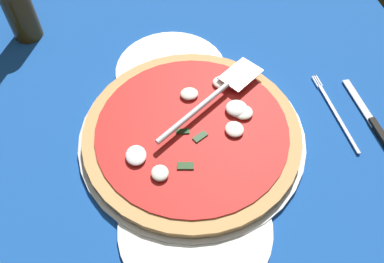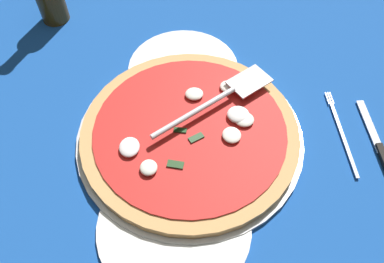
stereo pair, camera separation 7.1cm
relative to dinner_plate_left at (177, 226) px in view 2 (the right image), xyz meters
The scene contains 8 objects.
ground_plane 18.71cm from the dinner_plate_left, ahead, with size 107.89×107.89×0.80cm, color #174898.
checker_pattern 18.70cm from the dinner_plate_left, ahead, with size 107.89×107.89×0.10cm.
pizza_pan 17.42cm from the dinner_plate_left, ahead, with size 41.29×41.29×1.22cm, color silver.
dinner_plate_left is the anchor object (origin of this frame).
dinner_plate_right 35.02cm from the dinner_plate_left, ahead, with size 23.01×23.01×1.00cm, color white.
pizza 17.54cm from the dinner_plate_left, 10.09° to the right, with size 39.42×39.42×3.23cm.
pizza_server 24.31cm from the dinner_plate_left, 20.00° to the right, with size 17.64×23.32×1.00cm.
place_setting_near 37.63cm from the dinner_plate_left, 65.27° to the right, with size 20.32×13.43×1.40cm.
Camera 2 is at (-43.34, 0.39, 60.27)cm, focal length 37.04 mm.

